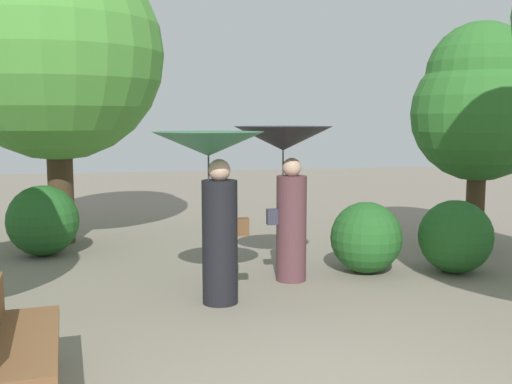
{
  "coord_description": "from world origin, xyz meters",
  "views": [
    {
      "loc": [
        -1.53,
        -4.01,
        2.09
      ],
      "look_at": [
        0.0,
        3.12,
        1.2
      ],
      "focal_mm": 42.4,
      "sensor_mm": 36.0,
      "label": 1
    }
  ],
  "objects": [
    {
      "name": "tree_near_left",
      "position": [
        -2.62,
        6.51,
        3.42
      ],
      "size": [
        3.52,
        3.52,
        5.4
      ],
      "color": "#42301E",
      "rests_on": "ground"
    },
    {
      "name": "person_left",
      "position": [
        -0.6,
        2.62,
        1.42
      ],
      "size": [
        1.24,
        1.24,
        1.94
      ],
      "rotation": [
        0.0,
        0.0,
        1.58
      ],
      "color": "black",
      "rests_on": "ground"
    },
    {
      "name": "bush_behind_bench",
      "position": [
        1.62,
        3.55,
        0.49
      ],
      "size": [
        0.97,
        0.97,
        0.97
      ],
      "primitive_type": "sphere",
      "color": "#235B23",
      "rests_on": "ground"
    },
    {
      "name": "bush_path_left",
      "position": [
        -2.8,
        5.55,
        0.54
      ],
      "size": [
        1.08,
        1.08,
        1.08
      ],
      "primitive_type": "sphere",
      "color": "#235B23",
      "rests_on": "ground"
    },
    {
      "name": "bush_path_right",
      "position": [
        2.8,
        3.29,
        0.5
      ],
      "size": [
        1.0,
        1.0,
        1.0
      ],
      "primitive_type": "sphere",
      "color": "#235B23",
      "rests_on": "ground"
    },
    {
      "name": "tree_near_right",
      "position": [
        3.84,
        4.5,
        2.34
      ],
      "size": [
        2.09,
        2.09,
        3.57
      ],
      "color": "#42301E",
      "rests_on": "ground"
    },
    {
      "name": "person_right",
      "position": [
        0.44,
        3.39,
        1.48
      ],
      "size": [
        1.25,
        1.25,
        1.99
      ],
      "rotation": [
        0.0,
        0.0,
        1.58
      ],
      "color": "#563338",
      "rests_on": "ground"
    },
    {
      "name": "park_bench",
      "position": [
        -2.36,
        0.48,
        0.51
      ],
      "size": [
        0.63,
        1.54,
        0.83
      ],
      "rotation": [
        0.0,
        0.0,
        1.67
      ],
      "color": "#38383D",
      "rests_on": "ground"
    }
  ]
}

